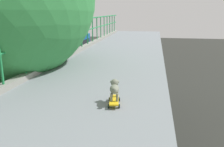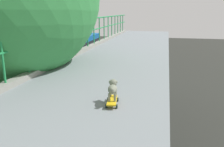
% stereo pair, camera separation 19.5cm
% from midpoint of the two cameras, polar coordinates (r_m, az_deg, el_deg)
% --- Properties ---
extents(car_grey_fifth, '(1.76, 4.23, 1.39)m').
position_cam_midpoint_polar(car_grey_fifth, '(14.46, -19.86, -10.11)').
color(car_grey_fifth, slate).
rests_on(car_grey_fifth, ground).
extents(car_red_taxi_sixth, '(1.82, 4.00, 1.61)m').
position_cam_midpoint_polar(car_red_taxi_sixth, '(18.65, -22.72, -4.60)').
color(car_red_taxi_sixth, red).
rests_on(car_red_taxi_sixth, ground).
extents(car_blue_seventh, '(1.95, 4.38, 1.44)m').
position_cam_midpoint_polar(car_blue_seventh, '(19.82, -9.50, -2.54)').
color(car_blue_seventh, navy).
rests_on(car_blue_seventh, ground).
extents(city_bus, '(2.48, 10.47, 3.33)m').
position_cam_midpoint_polar(city_bus, '(31.56, -7.35, 6.25)').
color(city_bus, '#105195').
rests_on(city_bus, ground).
extents(toy_skateboard, '(0.23, 0.46, 0.09)m').
position_cam_midpoint_polar(toy_skateboard, '(3.75, 1.55, -6.51)').
color(toy_skateboard, gold).
rests_on(toy_skateboard, overpass_deck).
extents(small_dog, '(0.18, 0.38, 0.29)m').
position_cam_midpoint_polar(small_dog, '(3.73, 1.66, -3.45)').
color(small_dog, slate).
rests_on(small_dog, toy_skateboard).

